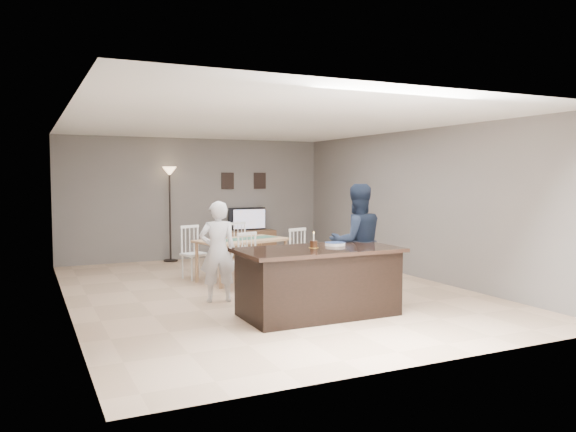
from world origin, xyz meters
name	(u,v)px	position (x,y,z in m)	size (l,w,h in m)	color
floor	(265,290)	(0.00, 0.00, 0.00)	(8.00, 8.00, 0.00)	#D1A986
room_shell	(265,187)	(0.00, 0.00, 1.68)	(8.00, 8.00, 8.00)	slate
kitchen_island	(318,281)	(0.00, -1.80, 0.45)	(2.15, 1.10, 0.90)	black
tv_console	(249,243)	(1.20, 3.77, 0.30)	(1.20, 0.40, 0.60)	brown
television	(248,219)	(1.20, 3.84, 0.86)	(0.91, 0.12, 0.53)	black
tv_screen_glow	(249,219)	(1.20, 3.76, 0.87)	(0.78, 0.78, 0.00)	orange
picture_frames	(244,181)	(1.15, 3.98, 1.75)	(1.10, 0.02, 0.38)	black
doorway	(82,235)	(-2.99, -2.30, 1.26)	(0.00, 2.10, 2.65)	black
woman	(218,252)	(-0.95, -0.45, 0.74)	(0.54, 0.36, 1.49)	silver
man	(357,242)	(0.95, -1.25, 0.87)	(0.85, 0.66, 1.74)	#172134
birthday_cake	(314,244)	(-0.04, -1.74, 0.95)	(0.13, 0.13, 0.21)	gold
plate_stack	(335,244)	(0.34, -1.65, 0.92)	(0.29, 0.29, 0.04)	white
dining_table	(242,246)	(-0.03, 0.99, 0.61)	(1.93, 2.12, 0.96)	tan
floor_lamp	(170,188)	(-0.64, 3.79, 1.60)	(0.31, 0.31, 2.06)	black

